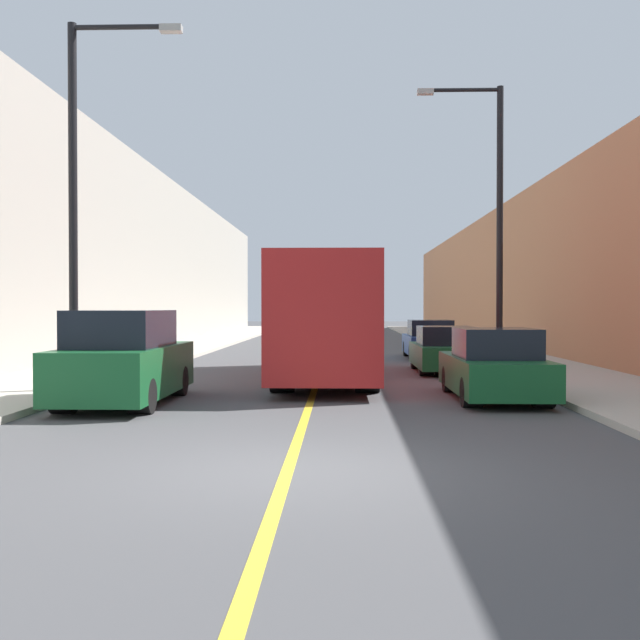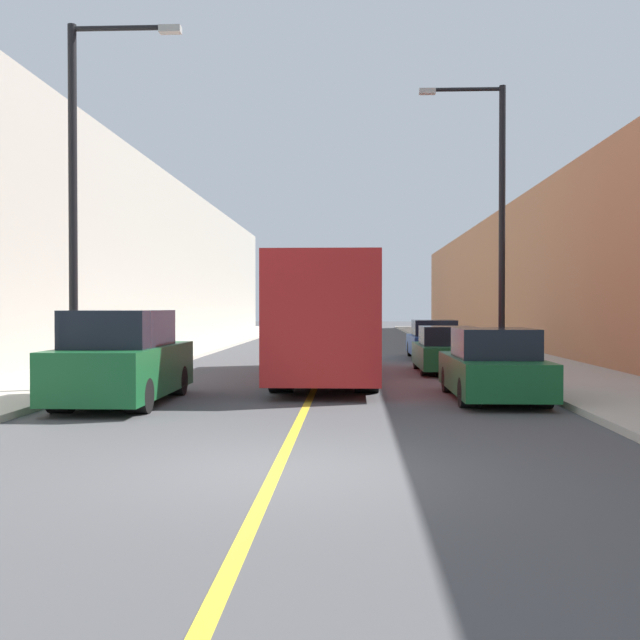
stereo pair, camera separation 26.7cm
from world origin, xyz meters
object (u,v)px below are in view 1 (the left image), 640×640
at_px(car_right_mid, 445,351).
at_px(parked_suv_left, 124,361).
at_px(bus, 328,317).
at_px(car_right_near, 494,368).
at_px(street_lamp_right, 493,210).
at_px(street_lamp_left, 82,183).
at_px(car_right_far, 430,341).

bearing_deg(car_right_mid, parked_suv_left, -134.46).
relative_size(bus, car_right_near, 2.41).
height_order(car_right_near, street_lamp_right, street_lamp_right).
relative_size(bus, car_right_mid, 2.55).
height_order(bus, car_right_mid, bus).
bearing_deg(bus, parked_suv_left, -126.36).
bearing_deg(parked_suv_left, street_lamp_left, 132.43).
bearing_deg(car_right_near, parked_suv_left, -172.83).
bearing_deg(bus, car_right_far, 65.80).
height_order(parked_suv_left, car_right_mid, parked_suv_left).
relative_size(car_right_near, street_lamp_right, 0.52).
distance_m(bus, car_right_mid, 4.42).
bearing_deg(car_right_far, parked_suv_left, -119.35).
bearing_deg(parked_suv_left, bus, 53.64).
height_order(parked_suv_left, street_lamp_left, street_lamp_left).
bearing_deg(street_lamp_right, car_right_mid, 167.84).
relative_size(street_lamp_left, street_lamp_right, 0.97).
bearing_deg(street_lamp_right, bus, -158.55).
height_order(car_right_near, street_lamp_left, street_lamp_left).
bearing_deg(car_right_mid, car_right_near, -88.93).
height_order(car_right_mid, car_right_far, car_right_far).
height_order(parked_suv_left, car_right_far, parked_suv_left).
bearing_deg(car_right_near, car_right_far, 89.39).
bearing_deg(street_lamp_left, car_right_far, 53.40).
xyz_separation_m(parked_suv_left, street_lamp_right, (9.18, 7.61, 4.10)).
relative_size(bus, street_lamp_right, 1.24).
bearing_deg(car_right_near, street_lamp_left, 176.55).
bearing_deg(car_right_near, bus, 128.97).
xyz_separation_m(bus, car_right_near, (3.75, -4.63, -1.06)).
bearing_deg(street_lamp_left, bus, 36.21).
distance_m(car_right_near, street_lamp_right, 7.99).
distance_m(car_right_near, street_lamp_left, 10.22).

